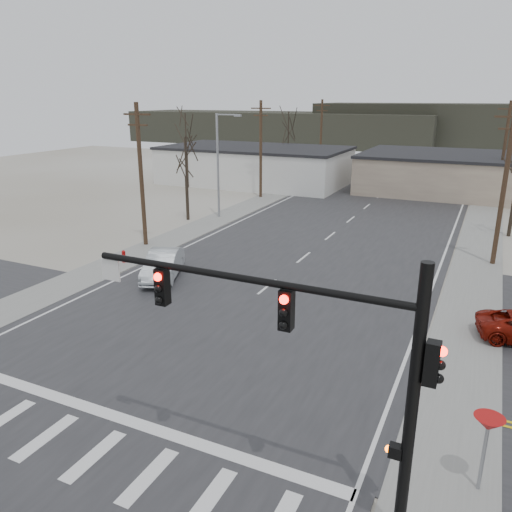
{
  "coord_description": "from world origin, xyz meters",
  "views": [
    {
      "loc": [
        10.72,
        -16.16,
        10.34
      ],
      "look_at": [
        0.39,
        5.68,
        2.6
      ],
      "focal_mm": 35.0,
      "sensor_mm": 36.0,
      "label": 1
    }
  ],
  "objects_px": {
    "fire_hydrant": "(124,256)",
    "car_far_a": "(449,177)",
    "sedan_crossing": "(163,265)",
    "traffic_signal_mast": "(330,355)",
    "car_far_b": "(362,164)"
  },
  "relations": [
    {
      "from": "traffic_signal_mast",
      "to": "fire_hydrant",
      "type": "xyz_separation_m",
      "value": [
        -18.09,
        14.2,
        -4.22
      ]
    },
    {
      "from": "sedan_crossing",
      "to": "car_far_a",
      "type": "bearing_deg",
      "value": 51.84
    },
    {
      "from": "traffic_signal_mast",
      "to": "car_far_a",
      "type": "bearing_deg",
      "value": 91.93
    },
    {
      "from": "traffic_signal_mast",
      "to": "sedan_crossing",
      "type": "relative_size",
      "value": 1.83
    },
    {
      "from": "sedan_crossing",
      "to": "car_far_a",
      "type": "distance_m",
      "value": 44.96
    },
    {
      "from": "fire_hydrant",
      "to": "car_far_a",
      "type": "height_order",
      "value": "car_far_a"
    },
    {
      "from": "car_far_a",
      "to": "car_far_b",
      "type": "relative_size",
      "value": 1.19
    },
    {
      "from": "traffic_signal_mast",
      "to": "car_far_b",
      "type": "relative_size",
      "value": 2.08
    },
    {
      "from": "fire_hydrant",
      "to": "car_far_b",
      "type": "bearing_deg",
      "value": 86.49
    },
    {
      "from": "traffic_signal_mast",
      "to": "car_far_a",
      "type": "relative_size",
      "value": 1.75
    },
    {
      "from": "fire_hydrant",
      "to": "sedan_crossing",
      "type": "relative_size",
      "value": 0.18
    },
    {
      "from": "car_far_a",
      "to": "sedan_crossing",
      "type": "bearing_deg",
      "value": 84.79
    },
    {
      "from": "traffic_signal_mast",
      "to": "car_far_b",
      "type": "xyz_separation_m",
      "value": [
        -15.0,
        64.68,
        -3.89
      ]
    },
    {
      "from": "car_far_a",
      "to": "traffic_signal_mast",
      "type": "bearing_deg",
      "value": 102.46
    },
    {
      "from": "fire_hydrant",
      "to": "car_far_a",
      "type": "distance_m",
      "value": 45.04
    }
  ]
}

